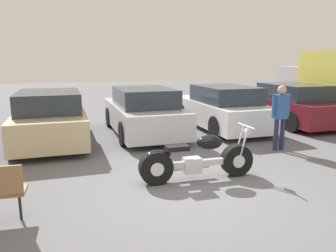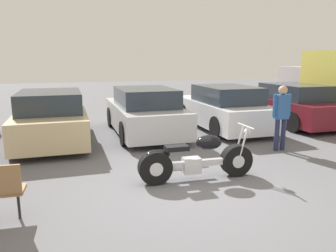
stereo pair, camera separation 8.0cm
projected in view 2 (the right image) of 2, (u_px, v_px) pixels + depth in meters
The scene contains 7 objects.
ground_plane at pixel (190, 190), 5.91m from camera, with size 60.00×60.00×0.00m, color slate.
motorcycle at pixel (196, 159), 6.32m from camera, with size 2.32×0.62×1.03m.
parked_car_champagne at pixel (52, 118), 9.28m from camera, with size 1.92×4.41×1.45m.
parked_car_silver at pixel (144, 112), 10.27m from camera, with size 1.92×4.41×1.45m.
parked_car_white at pixel (223, 108), 11.05m from camera, with size 1.92×4.41×1.45m.
parked_car_maroon at pixel (291, 105), 11.88m from camera, with size 1.92×4.41×1.45m.
person_standing at pixel (281, 112), 8.30m from camera, with size 0.52×0.22×1.67m.
Camera 2 is at (-2.03, -5.20, 2.31)m, focal length 35.00 mm.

